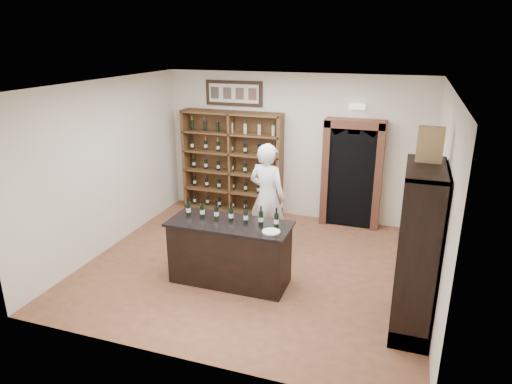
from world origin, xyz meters
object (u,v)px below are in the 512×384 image
tasting_counter (230,253)px  wine_crate (430,145)px  counter_bottle_0 (188,209)px  shopkeeper (267,197)px  wine_shelf (233,162)px  side_cabinet (417,275)px

tasting_counter → wine_crate: wine_crate is taller
counter_bottle_0 → shopkeeper: bearing=54.7°
wine_crate → tasting_counter: bearing=-178.2°
wine_shelf → counter_bottle_0: bearing=-82.4°
shopkeeper → wine_shelf: bearing=-36.4°
side_cabinet → wine_crate: (-0.03, 0.24, 1.67)m
counter_bottle_0 → side_cabinet: 3.48m
tasting_counter → wine_crate: size_ratio=4.26×
counter_bottle_0 → wine_crate: wine_crate is taller
wine_shelf → shopkeeper: size_ratio=1.13×
wine_shelf → side_cabinet: 5.02m
tasting_counter → side_cabinet: bearing=-6.3°
side_cabinet → shopkeeper: side_cabinet is taller
side_cabinet → shopkeeper: bearing=147.1°
wine_shelf → counter_bottle_0: size_ratio=7.33×
side_cabinet → shopkeeper: 3.04m
wine_shelf → side_cabinet: same height
wine_shelf → wine_crate: (3.80, -3.00, 1.32)m
counter_bottle_0 → side_cabinet: side_cabinet is taller
shopkeeper → wine_crate: size_ratio=4.42×
shopkeeper → wine_crate: wine_crate is taller
counter_bottle_0 → side_cabinet: size_ratio=0.14×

